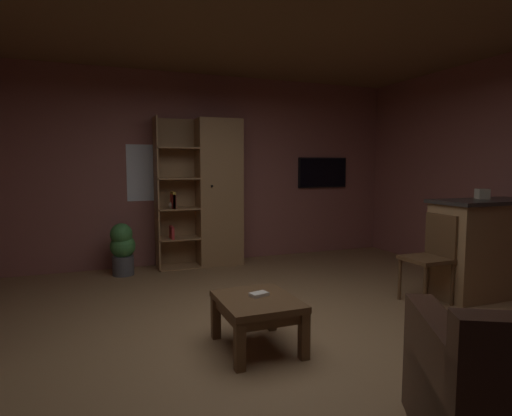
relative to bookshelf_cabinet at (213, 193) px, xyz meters
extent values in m
cube|color=olive|center=(-0.26, -2.77, -1.04)|extent=(6.47, 6.02, 0.02)
cube|color=#8E544C|center=(-0.26, 0.27, 0.34)|extent=(6.59, 0.06, 2.74)
cube|color=white|center=(-0.80, 0.24, 0.30)|extent=(0.74, 0.01, 0.79)
cube|color=#997047|center=(0.08, -0.01, 0.01)|extent=(0.63, 0.38, 2.08)
cube|color=#997047|center=(-0.52, 0.17, 0.01)|extent=(0.58, 0.02, 2.08)
cube|color=#997047|center=(-0.80, -0.01, 0.01)|extent=(0.02, 0.38, 2.08)
sphere|color=black|center=(-0.08, -0.21, 0.11)|extent=(0.04, 0.04, 0.04)
cube|color=#997047|center=(-0.52, -0.01, -1.02)|extent=(0.58, 0.38, 0.02)
cube|color=#997047|center=(-0.52, -0.01, -0.62)|extent=(0.58, 0.38, 0.02)
cube|color=#997047|center=(-0.52, -0.01, -0.20)|extent=(0.58, 0.38, 0.02)
cube|color=#997047|center=(-0.52, -0.01, 0.22)|extent=(0.58, 0.38, 0.02)
cube|color=#997047|center=(-0.52, -0.01, 0.64)|extent=(0.58, 0.38, 0.02)
cube|color=gold|center=(-0.59, -0.06, -0.07)|extent=(0.04, 0.23, 0.23)
cube|color=#B22D2D|center=(-0.61, -0.06, -0.52)|extent=(0.04, 0.23, 0.17)
cube|color=#B22D2D|center=(-0.59, -0.06, -0.09)|extent=(0.04, 0.23, 0.19)
sphere|color=beige|center=(-0.59, -0.01, -0.15)|extent=(0.10, 0.10, 0.10)
cube|color=#997047|center=(2.52, -2.51, -0.52)|extent=(1.45, 0.52, 1.02)
cube|color=#2D2826|center=(2.52, -2.51, 0.01)|extent=(1.51, 0.58, 0.04)
cube|color=#BFB299|center=(2.40, -2.41, 0.08)|extent=(0.16, 0.16, 0.11)
cube|color=#382116|center=(-0.06, -4.31, -0.70)|extent=(0.56, 0.85, 0.67)
cube|color=brown|center=(0.16, -4.48, -0.47)|extent=(0.48, 0.35, 0.34)
cube|color=brown|center=(-0.45, -2.87, -0.66)|extent=(0.58, 0.68, 0.05)
cube|color=brown|center=(-0.45, -2.87, -0.72)|extent=(0.52, 0.61, 0.08)
cube|color=brown|center=(-0.70, -3.17, -0.86)|extent=(0.07, 0.07, 0.35)
cube|color=brown|center=(-0.20, -3.17, -0.86)|extent=(0.07, 0.07, 0.35)
cube|color=brown|center=(-0.70, -2.57, -0.86)|extent=(0.07, 0.07, 0.35)
cube|color=brown|center=(-0.20, -2.57, -0.86)|extent=(0.07, 0.07, 0.35)
cube|color=beige|center=(-0.42, -2.82, -0.62)|extent=(0.16, 0.12, 0.03)
cube|color=brown|center=(1.59, -2.47, -0.57)|extent=(0.43, 0.43, 0.04)
cube|color=brown|center=(1.78, -2.47, -0.33)|extent=(0.05, 0.40, 0.44)
cylinder|color=brown|center=(1.41, -2.30, -0.80)|extent=(0.04, 0.04, 0.46)
cylinder|color=brown|center=(1.41, -2.66, -0.80)|extent=(0.04, 0.04, 0.46)
cylinder|color=brown|center=(1.77, -2.29, -0.80)|extent=(0.04, 0.04, 0.46)
cylinder|color=brown|center=(1.77, -2.65, -0.80)|extent=(0.04, 0.04, 0.46)
cylinder|color=#4C4C51|center=(-1.27, -0.16, -0.91)|extent=(0.27, 0.27, 0.25)
sphere|color=#3D7F3D|center=(-1.27, -0.15, -0.65)|extent=(0.32, 0.32, 0.32)
sphere|color=#3D7F3D|center=(-1.28, -0.18, -0.49)|extent=(0.28, 0.28, 0.28)
cube|color=black|center=(1.91, 0.21, 0.28)|extent=(0.86, 0.05, 0.49)
cube|color=black|center=(1.91, 0.19, 0.28)|extent=(0.82, 0.01, 0.45)
camera|label=1|loc=(-1.61, -5.82, 0.38)|focal=29.47mm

